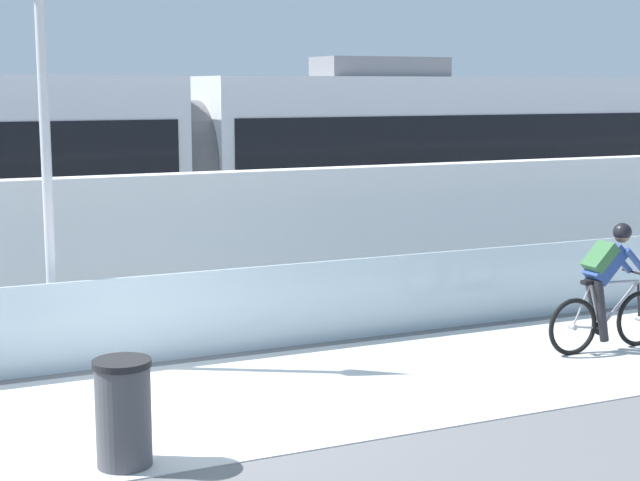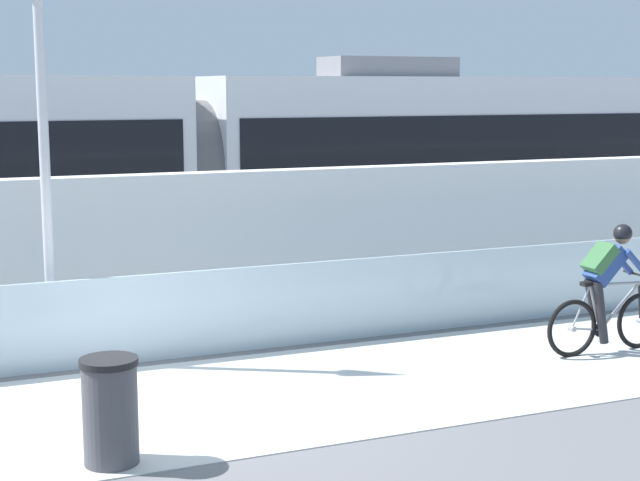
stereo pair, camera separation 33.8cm
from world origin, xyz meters
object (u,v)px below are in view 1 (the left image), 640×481
object	(u,v)px
tram	(184,168)
cyclist_on_bike	(608,288)
lamp_post_antenna	(43,85)
trash_bin	(123,413)

from	to	relation	value
tram	cyclist_on_bike	distance (m)	7.72
lamp_post_antenna	trash_bin	xyz separation A→B (m)	(0.03, -3.40, -2.81)
tram	cyclist_on_bike	xyz separation A→B (m)	(3.38, -6.85, -1.09)
trash_bin	lamp_post_antenna	bearing A→B (deg)	90.55
cyclist_on_bike	trash_bin	size ratio (longest dim) A/B	1.84
tram	cyclist_on_bike	size ratio (longest dim) A/B	12.75
tram	lamp_post_antenna	world-z (taller)	lamp_post_antenna
tram	lamp_post_antenna	size ratio (longest dim) A/B	4.34
cyclist_on_bike	tram	bearing A→B (deg)	116.27
lamp_post_antenna	trash_bin	bearing A→B (deg)	-89.45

